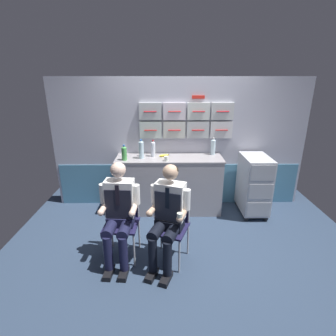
# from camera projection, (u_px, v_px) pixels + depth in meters

# --- Properties ---
(ground) EXTENTS (4.80, 4.80, 0.04)m
(ground) POSITION_uv_depth(u_px,v_px,m) (184.00, 250.00, 3.43)
(ground) COLOR #2A394F
(galley_bulkhead) EXTENTS (4.20, 0.14, 2.15)m
(galley_bulkhead) POSITION_uv_depth(u_px,v_px,m) (180.00, 145.00, 4.37)
(galley_bulkhead) COLOR #B0B2C3
(galley_bulkhead) RESTS_ON ground
(galley_counter) EXTENTS (1.70, 0.53, 0.93)m
(galley_counter) POSITION_uv_depth(u_px,v_px,m) (169.00, 184.00, 4.30)
(galley_counter) COLOR #9E9A9D
(galley_counter) RESTS_ON ground
(service_trolley) EXTENTS (0.40, 0.65, 0.97)m
(service_trolley) POSITION_uv_depth(u_px,v_px,m) (254.00, 184.00, 4.19)
(service_trolley) COLOR black
(service_trolley) RESTS_ON ground
(folding_chair_left) EXTENTS (0.43, 0.43, 0.85)m
(folding_chair_left) POSITION_uv_depth(u_px,v_px,m) (123.00, 215.00, 3.22)
(folding_chair_left) COLOR #A8AAAF
(folding_chair_left) RESTS_ON ground
(crew_member_left) EXTENTS (0.48, 0.60, 1.23)m
(crew_member_left) POSITION_uv_depth(u_px,v_px,m) (119.00, 210.00, 3.02)
(crew_member_left) COLOR black
(crew_member_left) RESTS_ON ground
(folding_chair_right) EXTENTS (0.52, 0.52, 0.85)m
(folding_chair_right) POSITION_uv_depth(u_px,v_px,m) (172.00, 218.00, 3.15)
(folding_chair_right) COLOR #A8AAAF
(folding_chair_right) RESTS_ON ground
(crew_member_right) EXTENTS (0.52, 0.65, 1.23)m
(crew_member_right) POSITION_uv_depth(u_px,v_px,m) (168.00, 213.00, 2.95)
(crew_member_right) COLOR black
(crew_member_right) RESTS_ON ground
(water_bottle_blue_cap) EXTENTS (0.07, 0.07, 0.27)m
(water_bottle_blue_cap) POSITION_uv_depth(u_px,v_px,m) (153.00, 149.00, 4.16)
(water_bottle_blue_cap) COLOR silver
(water_bottle_blue_cap) RESTS_ON galley_counter
(sparkling_bottle_green) EXTENTS (0.08, 0.08, 0.28)m
(sparkling_bottle_green) POSITION_uv_depth(u_px,v_px,m) (213.00, 147.00, 4.26)
(sparkling_bottle_green) COLOR silver
(sparkling_bottle_green) RESTS_ON galley_counter
(water_bottle_clear) EXTENTS (0.08, 0.08, 0.30)m
(water_bottle_clear) POSITION_uv_depth(u_px,v_px,m) (141.00, 149.00, 4.06)
(water_bottle_clear) COLOR silver
(water_bottle_clear) RESTS_ON galley_counter
(water_bottle_short) EXTENTS (0.08, 0.08, 0.24)m
(water_bottle_short) POSITION_uv_depth(u_px,v_px,m) (124.00, 153.00, 3.98)
(water_bottle_short) COLOR #4AA54F
(water_bottle_short) RESTS_ON galley_counter
(coffee_cup_spare) EXTENTS (0.08, 0.08, 0.09)m
(coffee_cup_spare) POSITION_uv_depth(u_px,v_px,m) (141.00, 153.00, 4.21)
(coffee_cup_spare) COLOR silver
(coffee_cup_spare) RESTS_ON galley_counter
(paper_cup_tan) EXTENTS (0.06, 0.06, 0.07)m
(paper_cup_tan) POSITION_uv_depth(u_px,v_px,m) (166.00, 159.00, 3.96)
(paper_cup_tan) COLOR white
(paper_cup_tan) RESTS_ON galley_counter
(snack_banana) EXTENTS (0.17, 0.10, 0.04)m
(snack_banana) POSITION_uv_depth(u_px,v_px,m) (164.00, 155.00, 4.19)
(snack_banana) COLOR yellow
(snack_banana) RESTS_ON galley_counter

